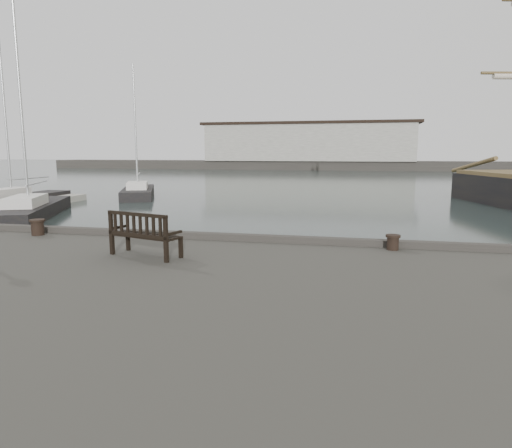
{
  "coord_description": "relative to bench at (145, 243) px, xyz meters",
  "views": [
    {
      "loc": [
        3.39,
        -12.3,
        4.02
      ],
      "look_at": [
        0.74,
        -0.5,
        2.1
      ],
      "focal_mm": 32.0,
      "sensor_mm": 36.0,
      "label": 1
    }
  ],
  "objects": [
    {
      "name": "bollard_right",
      "position": [
        5.79,
        2.04,
        -0.14
      ],
      "size": [
        0.48,
        0.48,
        0.39
      ],
      "primitive_type": "cylinder",
      "rotation": [
        0.0,
        0.0,
        -0.39
      ],
      "color": "black",
      "rests_on": "quay"
    },
    {
      "name": "yacht_b",
      "position": [
        -19.94,
        19.38,
        -1.64
      ],
      "size": [
        2.3,
        10.08,
        13.29
      ],
      "rotation": [
        0.0,
        0.0,
        0.01
      ],
      "color": "black",
      "rests_on": "ground"
    },
    {
      "name": "ground",
      "position": [
        1.5,
        2.54,
        -1.89
      ],
      "size": [
        400.0,
        400.0,
        0.0
      ],
      "primitive_type": "plane",
      "color": "black",
      "rests_on": "ground"
    },
    {
      "name": "yacht_d",
      "position": [
        -14.48,
        27.96,
        -1.66
      ],
      "size": [
        6.21,
        9.78,
        12.03
      ],
      "rotation": [
        0.0,
        0.0,
        0.42
      ],
      "color": "black",
      "rests_on": "ground"
    },
    {
      "name": "bench",
      "position": [
        0.0,
        0.0,
        0.0
      ],
      "size": [
        1.9,
        1.11,
        1.03
      ],
      "rotation": [
        0.0,
        0.0,
        -0.29
      ],
      "color": "black",
      "rests_on": "quay"
    },
    {
      "name": "bollard_left",
      "position": [
        -4.4,
        1.88,
        -0.1
      ],
      "size": [
        0.57,
        0.57,
        0.47
      ],
      "primitive_type": "cylinder",
      "rotation": [
        0.0,
        0.0,
        0.35
      ],
      "color": "black",
      "rests_on": "quay"
    },
    {
      "name": "breakwater",
      "position": [
        -3.06,
        94.54,
        2.41
      ],
      "size": [
        140.0,
        9.5,
        12.2
      ],
      "color": "#383530",
      "rests_on": "ground"
    },
    {
      "name": "yacht_c",
      "position": [
        -15.02,
        14.78,
        -1.65
      ],
      "size": [
        6.6,
        10.77,
        14.17
      ],
      "rotation": [
        0.0,
        0.0,
        0.41
      ],
      "color": "black",
      "rests_on": "ground"
    }
  ]
}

